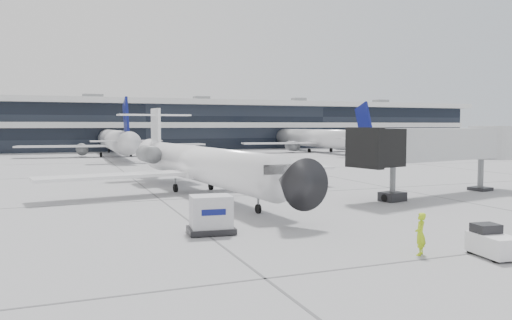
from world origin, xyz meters
name	(u,v)px	position (x,y,z in m)	size (l,w,h in m)	color
ground	(286,193)	(0.00, 0.00, 0.00)	(220.00, 220.00, 0.00)	#9B9B9D
terminal	(139,127)	(0.00, 82.00, 5.00)	(170.00, 22.00, 10.00)	black
bg_jet_center	(115,156)	(-8.00, 55.00, 0.00)	(32.00, 40.00, 9.60)	silver
bg_jet_right	(316,152)	(32.00, 55.00, 0.00)	(32.00, 40.00, 9.60)	silver
regional_jet	(198,162)	(-6.43, 2.98, 2.45)	(24.90, 31.10, 7.18)	white
jet_bridge	(447,145)	(11.42, -5.23, 3.94)	(16.76, 6.41, 5.41)	silver
ramp_worker	(420,234)	(-2.70, -19.37, 0.90)	(0.66, 0.43, 1.80)	#B3DE17
baggage_tug	(492,243)	(-0.07, -20.67, 0.59)	(1.43, 2.18, 1.31)	white
cargo_uld	(211,215)	(-9.73, -12.15, 0.95)	(2.48, 1.94, 1.89)	black
traffic_cone	(244,186)	(-2.16, 4.00, 0.24)	(0.41, 0.41, 0.51)	#F3410C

